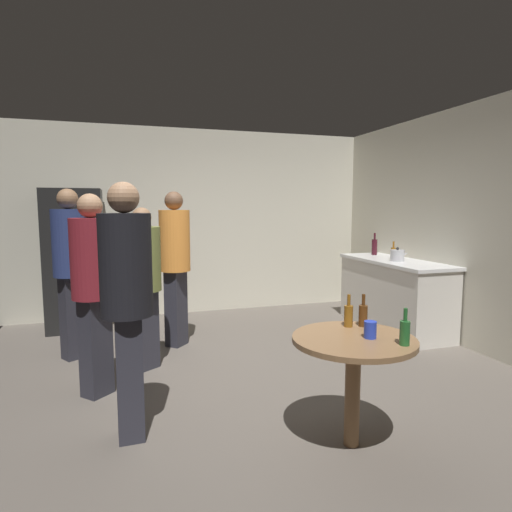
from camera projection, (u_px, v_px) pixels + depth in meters
ground_plane at (244, 381)px, 4.04m from camera, size 5.20×5.20×0.10m
wall_back at (195, 222)px, 6.37m from camera, size 5.32×0.06×2.70m
wall_side_right at (477, 228)px, 4.66m from camera, size 0.06×5.20×2.70m
refrigerator at (75, 260)px, 5.53m from camera, size 0.70×0.68×1.80m
kitchen_counter at (394, 294)px, 5.55m from camera, size 0.64×1.72×0.90m
kettle at (398, 255)px, 5.37m from camera, size 0.24×0.17×0.18m
wine_bottle_on_counter at (374, 247)px, 6.07m from camera, size 0.08×0.08×0.31m
beer_bottle_on_counter at (393, 253)px, 5.58m from camera, size 0.06×0.06×0.23m
foreground_table at (353, 353)px, 2.79m from camera, size 0.80×0.80×0.73m
beer_bottle_amber at (348, 315)px, 3.02m from camera, size 0.06×0.06×0.23m
beer_bottle_brown at (363, 315)px, 3.03m from camera, size 0.06×0.06×0.23m
beer_bottle_green at (405, 332)px, 2.61m from camera, size 0.06×0.06×0.23m
plastic_cup_blue at (370, 330)px, 2.75m from camera, size 0.08×0.08×0.11m
person_in_maroon_shirt at (93, 279)px, 3.51m from camera, size 0.48×0.48×1.68m
person_in_orange_shirt at (175, 256)px, 4.81m from camera, size 0.48×0.48×1.74m
person_in_navy_shirt at (70, 260)px, 4.39m from camera, size 0.47×0.47×1.76m
person_in_black_shirt at (127, 291)px, 2.84m from camera, size 0.35×0.35×1.74m
person_in_olive_shirt at (143, 276)px, 4.12m from camera, size 0.47×0.47×1.57m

